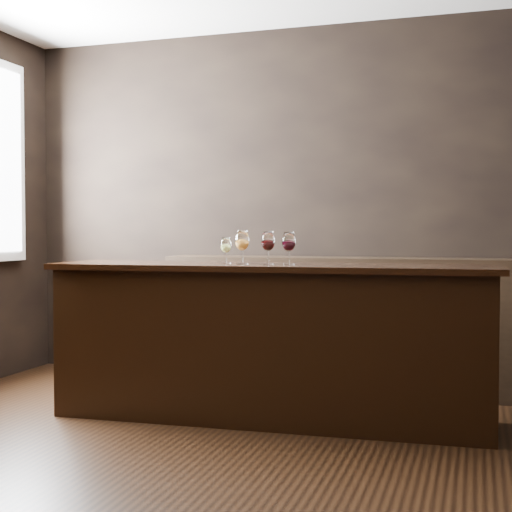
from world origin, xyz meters
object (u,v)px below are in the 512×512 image
(bar_counter, at_px, (270,345))
(glass_red_a, at_px, (268,242))
(glass_red_b, at_px, (289,242))
(back_bar_shelf, at_px, (344,323))
(glass_white, at_px, (226,246))
(glass_amber, at_px, (242,241))

(bar_counter, relative_size, glass_red_a, 13.08)
(glass_red_a, bearing_deg, glass_red_b, -2.89)
(glass_red_a, bearing_deg, bar_counter, 51.58)
(back_bar_shelf, xyz_separation_m, glass_white, (-0.60, -0.97, 0.60))
(glass_red_a, bearing_deg, glass_white, 170.59)
(glass_amber, bearing_deg, back_bar_shelf, 65.47)
(glass_red_b, bearing_deg, glass_amber, 179.67)
(bar_counter, xyz_separation_m, glass_amber, (-0.18, -0.02, 0.65))
(glass_white, distance_m, glass_red_a, 0.30)
(back_bar_shelf, distance_m, glass_red_b, 1.21)
(glass_red_a, xyz_separation_m, glass_red_b, (0.14, -0.01, -0.00))
(bar_counter, relative_size, glass_white, 16.04)
(back_bar_shelf, bearing_deg, glass_red_a, -106.33)
(glass_white, bearing_deg, glass_red_a, -9.41)
(back_bar_shelf, height_order, glass_red_a, glass_red_a)
(bar_counter, height_order, back_bar_shelf, back_bar_shelf)
(glass_white, bearing_deg, bar_counter, -7.12)
(glass_amber, relative_size, glass_red_a, 1.02)
(back_bar_shelf, height_order, glass_red_b, glass_red_b)
(back_bar_shelf, distance_m, glass_red_a, 1.23)
(back_bar_shelf, relative_size, glass_red_a, 13.33)
(bar_counter, xyz_separation_m, glass_white, (-0.31, 0.04, 0.62))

